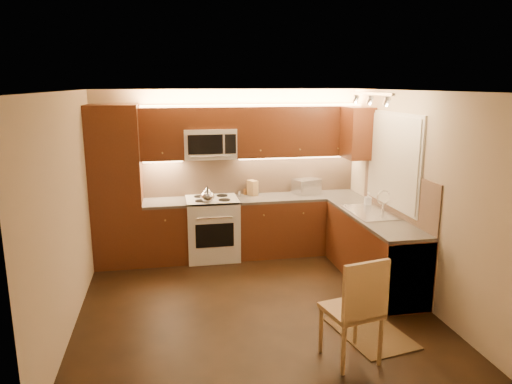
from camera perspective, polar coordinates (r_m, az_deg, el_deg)
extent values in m
cube|color=black|center=(5.84, -0.44, -13.31)|extent=(4.00, 4.00, 0.01)
cube|color=beige|center=(5.25, -0.48, 12.02)|extent=(4.00, 4.00, 0.01)
cube|color=#BEAA8B|center=(7.34, -3.29, 2.42)|extent=(4.00, 0.01, 2.50)
cube|color=#BEAA8B|center=(3.55, 5.48, -9.10)|extent=(4.00, 0.01, 2.50)
cube|color=#BEAA8B|center=(5.43, -21.72, -2.22)|extent=(0.01, 4.00, 2.50)
cube|color=#BEAA8B|center=(6.09, 18.39, -0.40)|extent=(0.01, 4.00, 2.50)
cube|color=#4A230F|center=(7.04, -16.38, 0.63)|extent=(0.70, 0.60, 2.30)
cube|color=#4A230F|center=(7.19, -10.76, -4.76)|extent=(0.62, 0.60, 0.86)
cube|color=#3C3836|center=(7.06, -10.91, -1.28)|extent=(0.62, 0.60, 0.04)
cube|color=#4A230F|center=(7.46, 5.06, -3.93)|extent=(1.92, 0.60, 0.86)
cube|color=#3C3836|center=(7.34, 5.13, -0.57)|extent=(1.92, 0.60, 0.04)
cube|color=#4A230F|center=(6.52, 13.85, -6.76)|extent=(0.60, 2.00, 0.86)
cube|color=#3C3836|center=(6.39, 14.07, -2.95)|extent=(0.60, 2.00, 0.04)
cube|color=silver|center=(5.94, 16.68, -8.92)|extent=(0.58, 0.60, 0.84)
cube|color=#A38063|center=(7.39, -0.59, 2.12)|extent=(3.30, 0.02, 0.60)
cube|color=#A38063|center=(6.44, 16.57, -0.04)|extent=(0.02, 2.00, 0.60)
cube|color=#4A230F|center=(7.02, -11.26, 6.87)|extent=(0.62, 0.35, 0.75)
cube|color=#4A230F|center=(7.30, 5.02, 7.28)|extent=(1.92, 0.35, 0.75)
cube|color=#4A230F|center=(7.03, -5.64, 8.86)|extent=(0.76, 0.35, 0.31)
cube|color=#4A230F|center=(7.16, 12.06, 6.94)|extent=(0.35, 0.50, 0.75)
cube|color=silver|center=(6.49, 16.15, 3.69)|extent=(0.03, 1.44, 1.24)
cube|color=silver|center=(6.48, 15.99, 3.69)|extent=(0.02, 1.36, 1.16)
cube|color=silver|center=(6.10, 13.58, 11.41)|extent=(0.04, 1.20, 0.03)
cube|color=silver|center=(7.46, 6.06, 0.69)|extent=(0.45, 0.38, 0.23)
cube|color=#AA894D|center=(7.30, -0.42, 0.50)|extent=(0.17, 0.20, 0.23)
cylinder|color=silver|center=(7.41, 0.22, 0.18)|extent=(0.04, 0.04, 0.10)
cylinder|color=brown|center=(7.35, -0.87, 0.04)|extent=(0.04, 0.04, 0.09)
cylinder|color=silver|center=(7.24, -1.96, -0.18)|extent=(0.05, 0.05, 0.09)
cylinder|color=brown|center=(7.35, -1.34, 0.03)|extent=(0.06, 0.06, 0.09)
imported|color=white|center=(6.87, 13.27, -0.85)|extent=(0.09, 0.09, 0.18)
cube|color=black|center=(5.38, 13.51, -16.06)|extent=(0.79, 1.03, 0.01)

